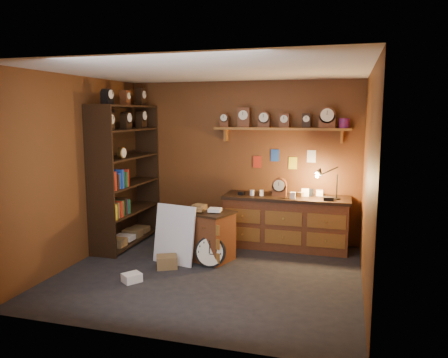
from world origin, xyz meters
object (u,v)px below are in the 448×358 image
workbench (286,219)px  low_cabinet (210,234)px  shelving_unit (124,169)px  big_round_clock (210,252)px

workbench → low_cabinet: bearing=-137.4°
shelving_unit → low_cabinet: bearing=-14.9°
shelving_unit → low_cabinet: size_ratio=3.12×
low_cabinet → big_round_clock: bearing=-49.9°
shelving_unit → big_round_clock: size_ratio=5.80×
big_round_clock → shelving_unit: bearing=157.6°
workbench → big_round_clock: 1.53m
big_round_clock → low_cabinet: bearing=109.8°
workbench → low_cabinet: 1.37m
shelving_unit → low_cabinet: 1.88m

